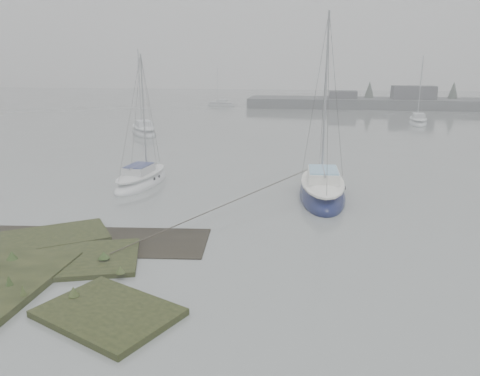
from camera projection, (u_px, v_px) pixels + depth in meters
name	position (u px, v px, depth m)	size (l,w,h in m)	color
ground	(247.00, 138.00, 41.64)	(160.00, 160.00, 0.00)	slate
far_shoreline	(460.00, 103.00, 67.91)	(60.00, 8.00, 4.15)	#4C4F51
sailboat_main	(322.00, 191.00, 23.44)	(2.50, 6.91, 9.64)	#0C123D
sailboat_white	(142.00, 181.00, 25.81)	(2.30, 5.49, 7.53)	silver
sailboat_far_a	(144.00, 131.00, 44.06)	(4.71, 6.10, 8.38)	#9FA3A8
sailboat_far_b	(418.00, 122.00, 51.09)	(2.36, 5.72, 7.86)	silver
sailboat_far_c	(221.00, 105.00, 73.16)	(4.78, 2.34, 6.46)	#A1A5AB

